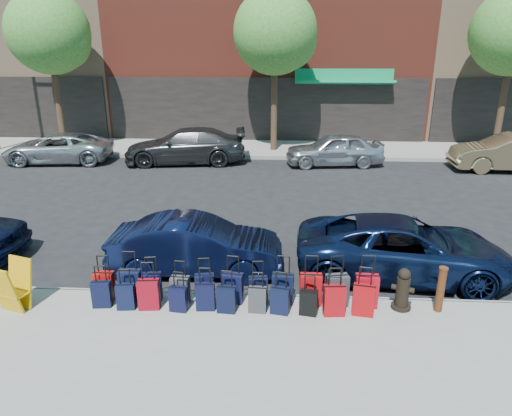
# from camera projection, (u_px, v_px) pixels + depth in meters

# --- Properties ---
(ground) EXTENTS (120.00, 120.00, 0.00)m
(ground) POSITION_uv_depth(u_px,v_px,m) (249.00, 221.00, 13.42)
(ground) COLOR black
(ground) RESTS_ON ground
(sidewalk_near) EXTENTS (60.00, 4.00, 0.15)m
(sidewalk_near) POSITION_uv_depth(u_px,v_px,m) (219.00, 362.00, 7.27)
(sidewalk_near) COLOR gray
(sidewalk_near) RESTS_ON ground
(sidewalk_far) EXTENTS (60.00, 4.00, 0.15)m
(sidewalk_far) POSITION_uv_depth(u_px,v_px,m) (264.00, 149.00, 22.82)
(sidewalk_far) COLOR gray
(sidewalk_far) RESTS_ON ground
(curb_near) EXTENTS (60.00, 0.08, 0.15)m
(curb_near) POSITION_uv_depth(u_px,v_px,m) (233.00, 297.00, 9.17)
(curb_near) COLOR gray
(curb_near) RESTS_ON ground
(curb_far) EXTENTS (60.00, 0.08, 0.15)m
(curb_far) POSITION_uv_depth(u_px,v_px,m) (262.00, 158.00, 20.92)
(curb_far) COLOR gray
(curb_far) RESTS_ON ground
(tree_left) EXTENTS (3.80, 3.80, 7.27)m
(tree_left) POSITION_uv_depth(u_px,v_px,m) (52.00, 35.00, 21.14)
(tree_left) COLOR black
(tree_left) RESTS_ON sidewalk_far
(tree_center) EXTENTS (3.80, 3.80, 7.27)m
(tree_center) POSITION_uv_depth(u_px,v_px,m) (278.00, 34.00, 20.55)
(tree_center) COLOR black
(tree_center) RESTS_ON sidewalk_far
(suitcase_front_0) EXTENTS (0.38, 0.22, 0.91)m
(suitcase_front_0) POSITION_uv_depth(u_px,v_px,m) (104.00, 286.00, 8.87)
(suitcase_front_0) COLOR #A20D0A
(suitcase_front_0) RESTS_ON sidewalk_near
(suitcase_front_1) EXTENTS (0.42, 0.24, 1.01)m
(suitcase_front_1) POSITION_uv_depth(u_px,v_px,m) (130.00, 285.00, 8.83)
(suitcase_front_1) COLOR black
(suitcase_front_1) RESTS_ON sidewalk_near
(suitcase_front_2) EXTENTS (0.40, 0.26, 0.89)m
(suitcase_front_2) POSITION_uv_depth(u_px,v_px,m) (152.00, 286.00, 8.86)
(suitcase_front_2) COLOR black
(suitcase_front_2) RESTS_ON sidewalk_near
(suitcase_front_3) EXTENTS (0.37, 0.22, 0.85)m
(suitcase_front_3) POSITION_uv_depth(u_px,v_px,m) (180.00, 289.00, 8.77)
(suitcase_front_3) COLOR #3A3A3F
(suitcase_front_3) RESTS_ON sidewalk_near
(suitcase_front_4) EXTENTS (0.40, 0.26, 0.89)m
(suitcase_front_4) POSITION_uv_depth(u_px,v_px,m) (205.00, 288.00, 8.81)
(suitcase_front_4) COLOR black
(suitcase_front_4) RESTS_ON sidewalk_near
(suitcase_front_5) EXTENTS (0.42, 0.26, 0.95)m
(suitcase_front_5) POSITION_uv_depth(u_px,v_px,m) (233.00, 288.00, 8.76)
(suitcase_front_5) COLOR black
(suitcase_front_5) RESTS_ON sidewalk_near
(suitcase_front_6) EXTENTS (0.38, 0.24, 0.86)m
(suitcase_front_6) POSITION_uv_depth(u_px,v_px,m) (258.00, 290.00, 8.74)
(suitcase_front_6) COLOR black
(suitcase_front_6) RESTS_ON sidewalk_near
(suitcase_front_7) EXTENTS (0.42, 0.25, 0.97)m
(suitcase_front_7) POSITION_uv_depth(u_px,v_px,m) (283.00, 289.00, 8.72)
(suitcase_front_7) COLOR black
(suitcase_front_7) RESTS_ON sidewalk_near
(suitcase_front_8) EXTENTS (0.41, 0.23, 0.99)m
(suitcase_front_8) POSITION_uv_depth(u_px,v_px,m) (311.00, 289.00, 8.69)
(suitcase_front_8) COLOR #A50A0E
(suitcase_front_8) RESTS_ON sidewalk_near
(suitcase_front_9) EXTENTS (0.46, 0.31, 1.01)m
(suitcase_front_9) POSITION_uv_depth(u_px,v_px,m) (337.00, 290.00, 8.64)
(suitcase_front_9) COLOR #323337
(suitcase_front_9) RESTS_ON sidewalk_near
(suitcase_front_10) EXTENTS (0.44, 0.25, 1.03)m
(suitcase_front_10) POSITION_uv_depth(u_px,v_px,m) (366.00, 291.00, 8.61)
(suitcase_front_10) COLOR #A10A18
(suitcase_front_10) RESTS_ON sidewalk_near
(suitcase_back_0) EXTENTS (0.37, 0.24, 0.83)m
(suitcase_back_0) POSITION_uv_depth(u_px,v_px,m) (102.00, 294.00, 8.63)
(suitcase_back_0) COLOR black
(suitcase_back_0) RESTS_ON sidewalk_near
(suitcase_back_1) EXTENTS (0.35, 0.23, 0.80)m
(suitcase_back_1) POSITION_uv_depth(u_px,v_px,m) (126.00, 296.00, 8.55)
(suitcase_back_1) COLOR black
(suitcase_back_1) RESTS_ON sidewalk_near
(suitcase_back_2) EXTENTS (0.41, 0.26, 0.93)m
(suitcase_back_2) POSITION_uv_depth(u_px,v_px,m) (149.00, 294.00, 8.55)
(suitcase_back_2) COLOR maroon
(suitcase_back_2) RESTS_ON sidewalk_near
(suitcase_back_3) EXTENTS (0.35, 0.23, 0.78)m
(suitcase_back_3) POSITION_uv_depth(u_px,v_px,m) (179.00, 299.00, 8.49)
(suitcase_back_3) COLOR black
(suitcase_back_3) RESTS_ON sidewalk_near
(suitcase_back_4) EXTENTS (0.36, 0.22, 0.84)m
(suitcase_back_4) POSITION_uv_depth(u_px,v_px,m) (205.00, 297.00, 8.53)
(suitcase_back_4) COLOR black
(suitcase_back_4) RESTS_ON sidewalk_near
(suitcase_back_5) EXTENTS (0.36, 0.22, 0.82)m
(suitcase_back_5) POSITION_uv_depth(u_px,v_px,m) (226.00, 299.00, 8.45)
(suitcase_back_5) COLOR black
(suitcase_back_5) RESTS_ON sidewalk_near
(suitcase_back_6) EXTENTS (0.34, 0.21, 0.79)m
(suitcase_back_6) POSITION_uv_depth(u_px,v_px,m) (257.00, 300.00, 8.46)
(suitcase_back_6) COLOR #323237
(suitcase_back_6) RESTS_ON sidewalk_near
(suitcase_back_7) EXTENTS (0.38, 0.26, 0.82)m
(suitcase_back_7) POSITION_uv_depth(u_px,v_px,m) (280.00, 300.00, 8.41)
(suitcase_back_7) COLOR black
(suitcase_back_7) RESTS_ON sidewalk_near
(suitcase_back_8) EXTENTS (0.35, 0.24, 0.77)m
(suitcase_back_8) POSITION_uv_depth(u_px,v_px,m) (309.00, 303.00, 8.37)
(suitcase_back_8) COLOR black
(suitcase_back_8) RESTS_ON sidewalk_near
(suitcase_back_9) EXTENTS (0.40, 0.25, 0.92)m
(suitcase_back_9) POSITION_uv_depth(u_px,v_px,m) (334.00, 300.00, 8.34)
(suitcase_back_9) COLOR maroon
(suitcase_back_9) RESTS_ON sidewalk_near
(suitcase_back_10) EXTENTS (0.43, 0.29, 0.93)m
(suitcase_back_10) POSITION_uv_depth(u_px,v_px,m) (363.00, 300.00, 8.35)
(suitcase_back_10) COLOR #9C0A0D
(suitcase_back_10) RESTS_ON sidewalk_near
(fire_hydrant) EXTENTS (0.42, 0.37, 0.82)m
(fire_hydrant) POSITION_uv_depth(u_px,v_px,m) (403.00, 290.00, 8.52)
(fire_hydrant) COLOR black
(fire_hydrant) RESTS_ON sidewalk_near
(bollard) EXTENTS (0.17, 0.17, 0.90)m
(bollard) POSITION_uv_depth(u_px,v_px,m) (441.00, 289.00, 8.41)
(bollard) COLOR #38190C
(bollard) RESTS_ON sidewalk_near
(display_rack) EXTENTS (0.69, 0.72, 0.96)m
(display_rack) POSITION_uv_depth(u_px,v_px,m) (13.00, 287.00, 8.45)
(display_rack) COLOR #D3990B
(display_rack) RESTS_ON sidewalk_near
(car_near_1) EXTENTS (3.87, 1.42, 1.26)m
(car_near_1) POSITION_uv_depth(u_px,v_px,m) (196.00, 246.00, 10.20)
(car_near_1) COLOR #0C1437
(car_near_1) RESTS_ON ground
(car_near_2) EXTENTS (4.84, 2.55, 1.30)m
(car_near_2) POSITION_uv_depth(u_px,v_px,m) (403.00, 248.00, 10.03)
(car_near_2) COLOR #0D193B
(car_near_2) RESTS_ON ground
(car_far_0) EXTENTS (4.82, 2.56, 1.29)m
(car_far_0) POSITION_uv_depth(u_px,v_px,m) (58.00, 148.00, 20.18)
(car_far_0) COLOR silver
(car_far_0) RESTS_ON ground
(car_far_1) EXTENTS (5.47, 2.74, 1.53)m
(car_far_1) POSITION_uv_depth(u_px,v_px,m) (185.00, 146.00, 20.03)
(car_far_1) COLOR #303033
(car_far_1) RESTS_ON ground
(car_far_2) EXTENTS (4.31, 2.11, 1.41)m
(car_far_2) POSITION_uv_depth(u_px,v_px,m) (334.00, 149.00, 19.64)
(car_far_2) COLOR silver
(car_far_2) RESTS_ON ground
(car_far_3) EXTENTS (4.70, 1.78, 1.53)m
(car_far_3) POSITION_uv_depth(u_px,v_px,m) (511.00, 153.00, 18.72)
(car_far_3) COLOR #937F5A
(car_far_3) RESTS_ON ground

